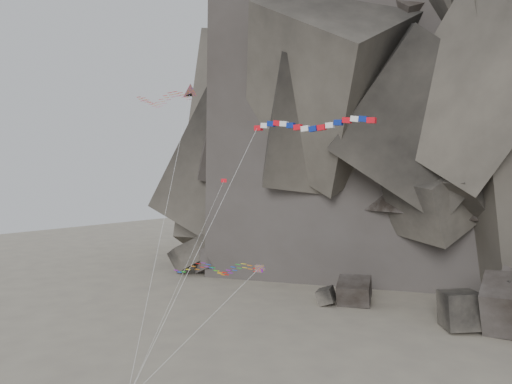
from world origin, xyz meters
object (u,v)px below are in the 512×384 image
Objects in this scene: delta_kite at (160,99)px; pennant_kite at (208,216)px; banner_kite at (310,125)px; parafoil_kite at (212,268)px.

delta_kite reaches higher than pennant_kite.
banner_kite is 17.53m from parafoil_kite.
parafoil_kite is (12.76, -4.16, -18.87)m from delta_kite.
pennant_kite is at bearing -62.52° from parafoil_kite.
delta_kite is 22.31m from banner_kite.
parafoil_kite is at bearing -162.16° from banner_kite.
pennant_kite is (13.03, -5.06, -13.44)m from delta_kite.
parafoil_kite is (-9.09, -4.15, -14.40)m from banner_kite.
delta_kite is 2.32× the size of parafoil_kite.
banner_kite is at bearing 35.62° from parafoil_kite.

